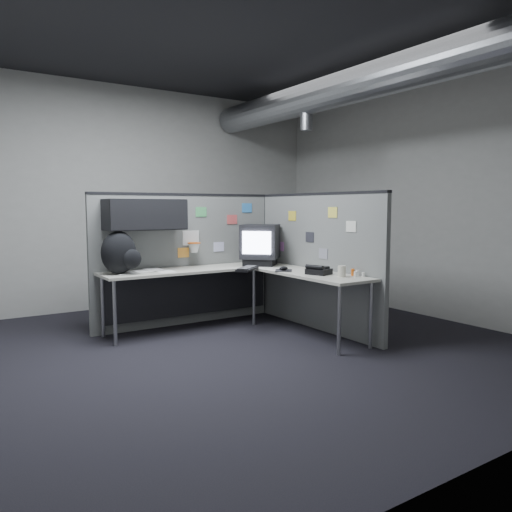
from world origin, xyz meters
TOP-DOWN VIEW (x-y plane):
  - room at (0.56, 0.00)m, footprint 5.62×5.62m
  - partition_back at (-0.25, 1.23)m, footprint 2.44×0.42m
  - partition_right at (1.10, 0.22)m, footprint 0.07×2.23m
  - desk at (0.15, 0.70)m, footprint 2.31×2.11m
  - monitor at (0.73, 0.87)m, footprint 0.63×0.63m
  - keyboard at (0.31, 0.51)m, footprint 0.42×0.37m
  - mouse at (0.62, 0.23)m, footprint 0.29×0.30m
  - phone at (0.76, -0.23)m, footprint 0.27×0.28m
  - bottles at (1.00, -0.57)m, footprint 0.12×0.16m
  - cup at (0.83, -0.52)m, footprint 0.09×0.09m
  - papers at (-0.72, 1.01)m, footprint 0.64×0.46m
  - backpack at (-1.04, 0.98)m, footprint 0.46×0.41m

SIDE VIEW (x-z plane):
  - desk at x=0.15m, z-range 0.25..0.98m
  - papers at x=-0.72m, z-range 0.73..0.74m
  - keyboard at x=0.31m, z-range 0.73..0.77m
  - mouse at x=0.62m, z-range 0.72..0.77m
  - bottles at x=1.00m, z-range 0.72..0.80m
  - phone at x=0.76m, z-range 0.72..0.82m
  - cup at x=0.83m, z-range 0.73..0.85m
  - partition_right at x=1.10m, z-range 0.00..1.63m
  - backpack at x=-1.04m, z-range 0.72..1.19m
  - monitor at x=0.73m, z-range 0.74..1.25m
  - partition_back at x=-0.25m, z-range 0.18..1.81m
  - room at x=0.56m, z-range 0.49..3.71m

